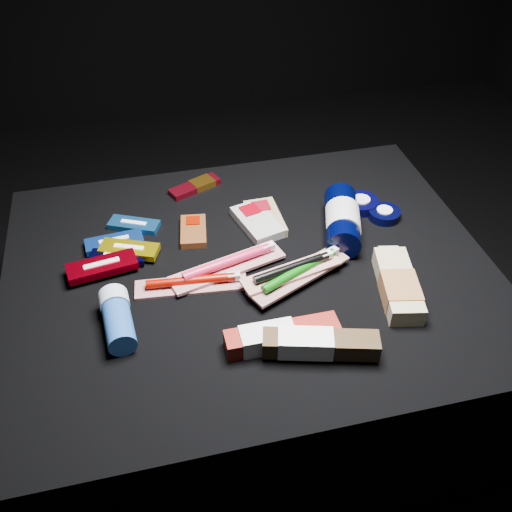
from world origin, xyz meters
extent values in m
plane|color=black|center=(0.00, 0.00, 0.00)|extent=(3.00, 3.00, 0.00)
cube|color=black|center=(0.00, 0.00, 0.20)|extent=(0.98, 0.78, 0.40)
cube|color=#1D69B2|center=(-0.22, 0.19, 0.41)|extent=(0.12, 0.08, 0.01)
cube|color=white|center=(-0.22, 0.19, 0.41)|extent=(0.06, 0.03, 0.01)
cube|color=blue|center=(-0.26, 0.13, 0.41)|extent=(0.12, 0.06, 0.01)
cube|color=silver|center=(-0.26, 0.13, 0.41)|extent=(0.06, 0.02, 0.02)
cube|color=black|center=(-0.26, 0.08, 0.41)|extent=(0.12, 0.07, 0.01)
cube|color=white|center=(-0.26, 0.08, 0.41)|extent=(0.06, 0.02, 0.01)
cube|color=#D3BA06|center=(-0.23, 0.10, 0.41)|extent=(0.13, 0.09, 0.01)
cube|color=white|center=(-0.23, 0.10, 0.42)|extent=(0.06, 0.03, 0.02)
cube|color=#84000D|center=(-0.29, 0.05, 0.42)|extent=(0.14, 0.07, 0.02)
cube|color=white|center=(-0.29, 0.05, 0.42)|extent=(0.07, 0.02, 0.02)
cube|color=#613215|center=(-0.09, 0.13, 0.41)|extent=(0.07, 0.11, 0.02)
cube|color=#680D00|center=(-0.09, 0.16, 0.41)|extent=(0.03, 0.03, 0.02)
cube|color=#A5A69F|center=(0.05, 0.13, 0.41)|extent=(0.10, 0.14, 0.02)
cube|color=#78000C|center=(0.04, 0.16, 0.41)|extent=(0.05, 0.05, 0.02)
cube|color=#9E8C5B|center=(0.07, 0.14, 0.41)|extent=(0.07, 0.13, 0.02)
cube|color=maroon|center=(0.07, 0.17, 0.41)|extent=(0.04, 0.04, 0.02)
cube|color=maroon|center=(-0.07, 0.30, 0.41)|extent=(0.13, 0.09, 0.01)
cube|color=#A16719|center=(-0.05, 0.31, 0.41)|extent=(0.07, 0.06, 0.02)
cylinder|color=black|center=(0.22, 0.06, 0.44)|extent=(0.12, 0.19, 0.07)
cylinder|color=beige|center=(0.22, 0.06, 0.44)|extent=(0.09, 0.10, 0.07)
cylinder|color=black|center=(0.25, 0.16, 0.44)|extent=(0.03, 0.03, 0.03)
cube|color=black|center=(0.25, 0.18, 0.43)|extent=(0.03, 0.04, 0.02)
cylinder|color=black|center=(0.29, 0.14, 0.41)|extent=(0.08, 0.08, 0.02)
cylinder|color=silver|center=(0.29, 0.14, 0.41)|extent=(0.04, 0.04, 0.02)
cylinder|color=black|center=(0.33, 0.10, 0.41)|extent=(0.07, 0.07, 0.02)
cylinder|color=white|center=(0.33, 0.10, 0.41)|extent=(0.03, 0.03, 0.02)
cube|color=#C5B386|center=(0.26, -0.13, 0.42)|extent=(0.10, 0.19, 0.04)
cube|color=#A0663C|center=(0.26, -0.15, 0.42)|extent=(0.08, 0.10, 0.04)
cube|color=#C5B386|center=(0.28, -0.04, 0.42)|extent=(0.04, 0.03, 0.03)
cylinder|color=#22509F|center=(-0.26, -0.12, 0.43)|extent=(0.06, 0.10, 0.05)
cylinder|color=silver|center=(-0.27, -0.06, 0.43)|extent=(0.06, 0.04, 0.05)
cube|color=#B5ADAA|center=(-0.12, -0.03, 0.40)|extent=(0.22, 0.07, 0.01)
cylinder|color=#7B0800|center=(-0.12, -0.03, 0.42)|extent=(0.17, 0.03, 0.02)
cube|color=silver|center=(-0.04, -0.04, 0.42)|extent=(0.03, 0.02, 0.01)
cube|color=beige|center=(-0.05, 0.00, 0.41)|extent=(0.25, 0.12, 0.01)
cylinder|color=#C91C46|center=(-0.05, 0.00, 0.42)|extent=(0.19, 0.07, 0.02)
cube|color=silver|center=(0.04, 0.03, 0.43)|extent=(0.03, 0.02, 0.01)
cube|color=#AFA8A4|center=(0.08, -0.06, 0.42)|extent=(0.23, 0.14, 0.01)
cylinder|color=#095809|center=(0.08, -0.06, 0.43)|extent=(0.17, 0.09, 0.02)
cube|color=beige|center=(0.16, -0.03, 0.43)|extent=(0.03, 0.02, 0.01)
cube|color=silver|center=(0.07, -0.06, 0.42)|extent=(0.21, 0.09, 0.01)
cylinder|color=black|center=(0.07, -0.06, 0.44)|extent=(0.16, 0.05, 0.02)
cube|color=silver|center=(0.15, -0.04, 0.44)|extent=(0.03, 0.02, 0.01)
cube|color=maroon|center=(0.01, -0.21, 0.42)|extent=(0.20, 0.05, 0.04)
cube|color=silver|center=(-0.02, -0.21, 0.42)|extent=(0.10, 0.05, 0.04)
cube|color=#392713|center=(0.07, -0.24, 0.42)|extent=(0.20, 0.09, 0.04)
cube|color=white|center=(0.04, -0.24, 0.43)|extent=(0.10, 0.07, 0.04)
camera|label=1|loc=(-0.18, -0.83, 1.18)|focal=40.00mm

